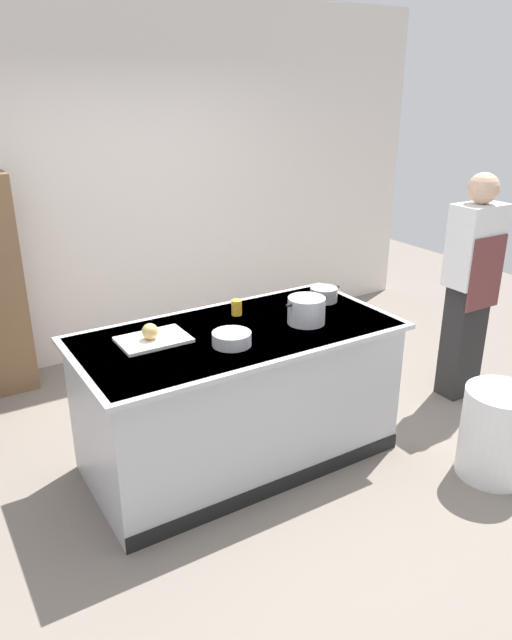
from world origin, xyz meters
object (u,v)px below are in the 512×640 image
(stock_pot, at_px, (306,310))
(sauce_pan, at_px, (324,294))
(person_chef, at_px, (471,283))
(onion, at_px, (150,331))
(trash_bin, at_px, (497,433))
(mixing_bowl, at_px, (232,339))
(juice_cup, at_px, (237,308))

(stock_pot, bearing_deg, sauce_pan, 37.77)
(person_chef, bearing_deg, sauce_pan, 57.15)
(onion, bearing_deg, trash_bin, -31.75)
(mixing_bowl, relative_size, juice_cup, 2.26)
(onion, relative_size, trash_bin, 0.16)
(sauce_pan, bearing_deg, mixing_bowl, -160.74)
(onion, bearing_deg, juice_cup, 10.57)
(onion, height_order, sauce_pan, onion)
(trash_bin, height_order, person_chef, person_chef)
(stock_pot, xyz_separation_m, person_chef, (1.49, -0.03, -0.07))
(person_chef, bearing_deg, juice_cup, 59.62)
(person_chef, bearing_deg, trash_bin, 123.96)
(mixing_bowl, xyz_separation_m, juice_cup, (0.26, 0.40, 0.01))
(sauce_pan, distance_m, mixing_bowl, 0.96)
(onion, relative_size, juice_cup, 0.95)
(trash_bin, bearing_deg, onion, 148.25)
(trash_bin, bearing_deg, sauce_pan, 113.55)
(sauce_pan, bearing_deg, onion, -178.38)
(stock_pot, relative_size, trash_bin, 0.52)
(stock_pot, distance_m, person_chef, 1.49)
(onion, distance_m, mixing_bowl, 0.47)
(sauce_pan, bearing_deg, person_chef, -14.43)
(juice_cup, height_order, person_chef, person_chef)
(onion, relative_size, person_chef, 0.06)
(stock_pot, relative_size, mixing_bowl, 1.33)
(stock_pot, height_order, trash_bin, stock_pot)
(mixing_bowl, distance_m, juice_cup, 0.48)
(trash_bin, xyz_separation_m, person_chef, (0.65, 0.84, 0.62))
(mixing_bowl, height_order, juice_cup, juice_cup)
(stock_pot, distance_m, trash_bin, 1.39)
(juice_cup, bearing_deg, trash_bin, -47.06)
(mixing_bowl, bearing_deg, sauce_pan, 19.26)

